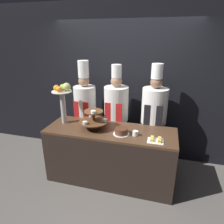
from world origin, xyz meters
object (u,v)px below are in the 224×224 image
Objects in this scene: cake_square_tray at (156,140)px; chef_center_right at (154,115)px; cup_white at (135,133)px; cake_round at (121,131)px; fruit_pedestal at (63,96)px; chef_left at (85,109)px; tiered_stand at (94,119)px; chef_center_left at (116,113)px.

chef_center_right is at bearing 96.76° from cake_square_tray.
cake_square_tray is (0.29, -0.09, -0.02)m from cup_white.
cake_round is 0.20m from cup_white.
fruit_pedestal is 0.61m from chef_left.
tiered_stand reaches higher than cup_white.
cake_round is 0.75m from chef_center_right.
cake_round is 0.13× the size of chef_left.
chef_center_right is at bearing 71.36° from cup_white.
fruit_pedestal is 1.51m from chef_center_right.
chef_center_right reaches higher than tiered_stand.
fruit_pedestal is at bearing -161.66° from chef_center_right.
chef_center_left is 0.65m from chef_center_right.
fruit_pedestal is at bearing 171.65° from tiered_stand.
cake_square_tray is at bearing -28.33° from chef_left.
fruit_pedestal is 8.26× the size of cup_white.
chef_left is 0.58m from chef_center_left.
chef_left reaches higher than chef_center_left.
cake_round is at bearing -37.52° from chef_left.
chef_center_left reaches higher than cake_round.
cup_white is 0.04× the size of chef_left.
fruit_pedestal is 3.05× the size of cake_square_tray.
fruit_pedestal is at bearing 172.65° from cup_white.
chef_center_left is at bearing -180.00° from chef_center_right.
cake_square_tray is 0.12× the size of chef_center_left.
chef_left is at bearing 180.00° from chef_center_right.
fruit_pedestal reaches higher than tiered_stand.
fruit_pedestal is 0.36× the size of chef_left.
chef_center_right is (0.41, 0.63, 0.05)m from cake_round.
chef_center_left is (-0.73, 0.70, 0.06)m from cake_square_tray.
cake_round reaches higher than cup_white.
cup_white is at bearing -54.56° from chef_center_left.
tiered_stand is 0.97m from cake_square_tray.
chef_center_left is (-0.44, 0.61, 0.04)m from cup_white.
chef_center_right is (0.64, 0.00, 0.02)m from chef_center_left.
cake_round is 1.09× the size of cake_square_tray.
cake_round is 0.67m from chef_center_left.
chef_center_right reaches higher than cake_square_tray.
chef_left is at bearing 179.99° from chef_center_left.
tiered_stand is 0.24× the size of chef_left.
chef_center_right is at bearing 32.14° from tiered_stand.
tiered_stand reaches higher than cake_round.
cake_round is at bearing -123.19° from chef_center_right.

